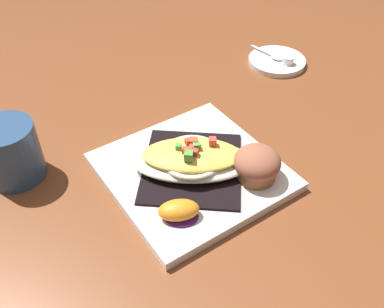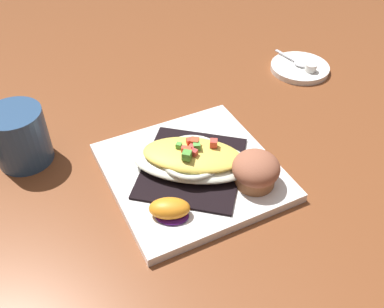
# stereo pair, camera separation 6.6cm
# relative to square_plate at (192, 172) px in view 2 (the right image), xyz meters

# --- Properties ---
(ground_plane) EXTENTS (2.60, 2.60, 0.00)m
(ground_plane) POSITION_rel_square_plate_xyz_m (0.00, 0.00, -0.01)
(ground_plane) COLOR brown
(square_plate) EXTENTS (0.30, 0.30, 0.02)m
(square_plate) POSITION_rel_square_plate_xyz_m (0.00, 0.00, 0.00)
(square_plate) COLOR white
(square_plate) RESTS_ON ground_plane
(folded_napkin) EXTENTS (0.22, 0.21, 0.00)m
(folded_napkin) POSITION_rel_square_plate_xyz_m (0.00, 0.00, 0.01)
(folded_napkin) COLOR black
(folded_napkin) RESTS_ON square_plate
(gratin_dish) EXTENTS (0.17, 0.21, 0.05)m
(gratin_dish) POSITION_rel_square_plate_xyz_m (-0.00, -0.00, 0.03)
(gratin_dish) COLOR silver
(gratin_dish) RESTS_ON folded_napkin
(muffin) EXTENTS (0.07, 0.07, 0.05)m
(muffin) POSITION_rel_square_plate_xyz_m (-0.06, -0.08, 0.03)
(muffin) COLOR #9A5E39
(muffin) RESTS_ON square_plate
(orange_garnish) EXTENTS (0.05, 0.07, 0.03)m
(orange_garnish) POSITION_rel_square_plate_xyz_m (-0.08, 0.06, 0.02)
(orange_garnish) COLOR #451561
(orange_garnish) RESTS_ON square_plate
(coffee_mug) EXTENTS (0.09, 0.11, 0.09)m
(coffee_mug) POSITION_rel_square_plate_xyz_m (0.11, 0.26, 0.04)
(coffee_mug) COLOR navy
(coffee_mug) RESTS_ON ground_plane
(creamer_saucer) EXTENTS (0.12, 0.12, 0.01)m
(creamer_saucer) POSITION_rel_square_plate_xyz_m (0.25, -0.31, -0.00)
(creamer_saucer) COLOR white
(creamer_saucer) RESTS_ON ground_plane
(spoon) EXTENTS (0.09, 0.05, 0.01)m
(spoon) POSITION_rel_square_plate_xyz_m (0.25, -0.31, 0.01)
(spoon) COLOR silver
(spoon) RESTS_ON creamer_saucer
(creamer_cup_0) EXTENTS (0.02, 0.02, 0.02)m
(creamer_cup_0) POSITION_rel_square_plate_xyz_m (0.22, -0.32, 0.01)
(creamer_cup_0) COLOR white
(creamer_cup_0) RESTS_ON creamer_saucer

